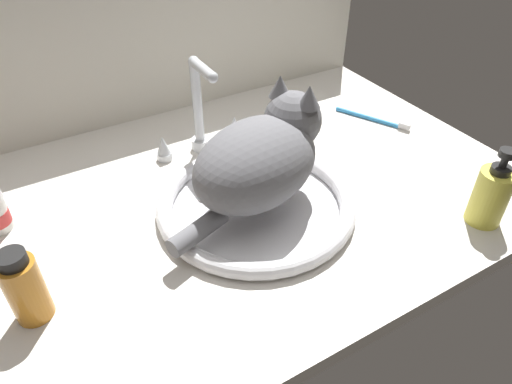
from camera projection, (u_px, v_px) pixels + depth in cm
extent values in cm
cube|color=silver|center=(228.00, 202.00, 88.97)|extent=(114.75, 74.07, 3.00)
cube|color=silver|center=(147.00, 55.00, 105.11)|extent=(114.75, 2.40, 34.77)
torus|color=white|center=(256.00, 203.00, 84.08)|extent=(36.02, 36.02, 2.93)
cylinder|color=white|center=(256.00, 208.00, 84.80)|extent=(31.62, 31.62, 0.60)
cylinder|color=silver|center=(201.00, 144.00, 100.39)|extent=(4.00, 4.00, 2.37)
cylinder|color=silver|center=(197.00, 102.00, 94.29)|extent=(2.00, 2.00, 17.35)
sphere|color=silver|center=(194.00, 62.00, 88.93)|extent=(2.20, 2.20, 2.20)
cylinder|color=silver|center=(203.00, 69.00, 86.12)|extent=(2.00, 8.27, 2.00)
sphere|color=silver|center=(213.00, 77.00, 83.32)|extent=(2.10, 2.10, 2.10)
cylinder|color=silver|center=(165.00, 156.00, 97.32)|extent=(3.20, 3.20, 1.60)
cone|color=silver|center=(163.00, 145.00, 95.61)|extent=(2.88, 2.88, 3.90)
cylinder|color=silver|center=(235.00, 135.00, 103.94)|extent=(3.20, 3.20, 1.60)
cone|color=silver|center=(235.00, 124.00, 102.24)|extent=(2.88, 2.88, 3.90)
ellipsoid|color=slate|center=(256.00, 163.00, 78.69)|extent=(29.11, 24.47, 14.49)
sphere|color=slate|center=(293.00, 120.00, 82.04)|extent=(10.40, 10.40, 10.40)
cone|color=slate|center=(280.00, 86.00, 80.19)|extent=(3.95, 3.95, 3.90)
cone|color=slate|center=(309.00, 97.00, 76.98)|extent=(3.95, 3.95, 3.90)
ellipsoid|color=silver|center=(305.00, 117.00, 85.00)|extent=(4.37, 5.14, 3.33)
ellipsoid|color=silver|center=(287.00, 146.00, 84.30)|extent=(9.67, 11.29, 7.97)
cylinder|color=slate|center=(198.00, 231.00, 73.77)|extent=(11.37, 6.57, 3.20)
cylinder|color=#C67A23|center=(26.00, 290.00, 63.52)|extent=(5.18, 5.18, 10.32)
cylinder|color=black|center=(11.00, 259.00, 59.77)|extent=(3.88, 3.88, 1.80)
cylinder|color=#B2B5BA|center=(304.00, 120.00, 105.98)|extent=(5.31, 5.31, 4.99)
cylinder|color=silver|center=(305.00, 108.00, 104.13)|extent=(5.41, 5.41, 1.00)
cylinder|color=#E5DB4C|center=(490.00, 197.00, 79.46)|extent=(5.96, 5.96, 10.34)
cylinder|color=black|center=(501.00, 170.00, 75.89)|extent=(3.28, 3.28, 1.20)
cylinder|color=black|center=(504.00, 162.00, 74.89)|extent=(1.19, 1.19, 2.04)
cylinder|color=black|center=(508.00, 153.00, 73.89)|extent=(2.68, 2.68, 1.20)
cylinder|color=#338CD1|center=(367.00, 117.00, 110.99)|extent=(7.95, 14.59, 1.00)
cube|color=white|center=(405.00, 126.00, 106.66)|extent=(2.23, 2.86, 1.20)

